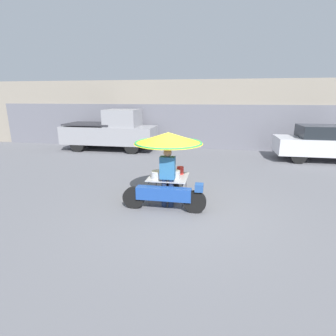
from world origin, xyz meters
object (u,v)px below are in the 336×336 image
vendor_motorcycle_cart (168,150)px  pickup_truck (112,131)px  parked_car (327,143)px  vendor_person (168,175)px

vendor_motorcycle_cart → pickup_truck: (-4.24, 6.58, -0.43)m
parked_car → vendor_person: bearing=-134.2°
pickup_truck → parked_car: bearing=-3.8°
vendor_motorcycle_cart → parked_car: size_ratio=0.48×
parked_car → pickup_truck: (-10.32, 0.69, 0.20)m
vendor_motorcycle_cart → parked_car: vendor_motorcycle_cart is taller
vendor_person → vendor_motorcycle_cart: bearing=98.7°
vendor_person → pickup_truck: (-4.28, 6.90, 0.15)m
vendor_person → pickup_truck: pickup_truck is taller
pickup_truck → vendor_motorcycle_cart: bearing=-57.2°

